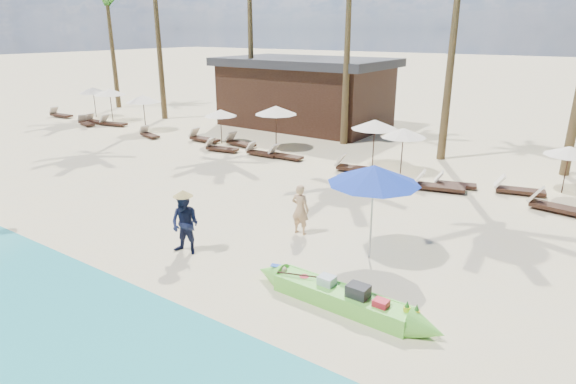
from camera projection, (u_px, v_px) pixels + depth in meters
The scene contains 31 objects.
ground at pixel (211, 251), 13.77m from camera, with size 240.00×240.00×0.00m, color beige.
wet_sand_strip at pixel (42, 339), 9.86m from camera, with size 240.00×4.50×0.01m, color tan.
green_canoe at pixel (341, 297), 10.97m from camera, with size 5.36×0.79×0.68m.
tourist at pixel (300, 209), 14.72m from camera, with size 0.58×0.38×1.60m, color tan.
vendor_green at pixel (185, 224), 13.39m from camera, with size 0.86×0.67×1.76m, color #141A39.
blue_umbrella at pixel (374, 174), 12.65m from camera, with size 2.47×2.47×2.66m.
resort_parasol_0 at pixel (93, 90), 34.11m from camera, with size 2.06×2.06×2.12m.
lounger_0_left at pixel (60, 114), 34.55m from camera, with size 1.96×0.73×0.65m.
lounger_0_right at pixel (86, 122), 31.67m from camera, with size 1.80×0.96×0.59m.
resort_parasol_1 at pixel (110, 92), 32.59m from camera, with size 2.14×2.14×2.21m.
lounger_1_left at pixel (96, 121), 32.24m from camera, with size 1.76×0.57×0.60m.
lounger_1_right at pixel (112, 123), 31.48m from camera, with size 1.94×0.97×0.63m.
resort_parasol_2 at pixel (143, 99), 29.36m from camera, with size 2.14×2.14×2.21m.
lounger_2_left at pixel (149, 134), 28.18m from camera, with size 1.72×0.88×0.56m.
resort_parasol_3 at pixel (220, 113), 26.21m from camera, with size 1.82×1.82×1.87m.
lounger_3_left at pixel (203, 138), 27.04m from camera, with size 1.94×0.60×0.66m.
lounger_3_right at pixel (220, 148), 24.92m from camera, with size 1.85×0.85×0.60m.
resort_parasol_4 at pixel (276, 110), 24.85m from camera, with size 2.21×2.21×2.27m.
lounger_4_left at pixel (239, 142), 26.05m from camera, with size 1.89×0.74×0.63m.
lounger_4_right at pixel (260, 152), 24.05m from camera, with size 1.72×0.59×0.58m.
resort_parasol_5 at pixel (375, 124), 21.58m from camera, with size 2.12×2.12×2.19m.
lounger_5_left at pixel (284, 155), 23.47m from camera, with size 1.79×0.64×0.60m.
resort_parasol_6 at pixel (403, 133), 20.56m from camera, with size 1.97×1.97×2.03m.
lounger_6_left at pixel (355, 167), 21.35m from camera, with size 2.04×0.96×0.67m.
lounger_6_right at pixel (437, 185), 18.85m from camera, with size 2.04×1.05×0.66m.
resort_parasol_7 at pixel (570, 151), 18.14m from camera, with size 1.80×1.80×1.85m.
lounger_7_left at pixel (453, 183), 19.23m from camera, with size 1.70×0.94×0.55m.
lounger_7_right at pixel (517, 189), 18.48m from camera, with size 1.92×0.98×0.63m.
lounger_8_left at pixel (555, 206), 16.67m from camera, with size 2.04×0.85×0.67m.
palm_0 at pixel (107, 0), 36.44m from camera, with size 2.08×2.08×9.90m.
pavilion_west at pixel (305, 92), 31.01m from camera, with size 10.80×6.60×4.30m.
Camera 1 is at (8.90, -9.04, 6.04)m, focal length 30.00 mm.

